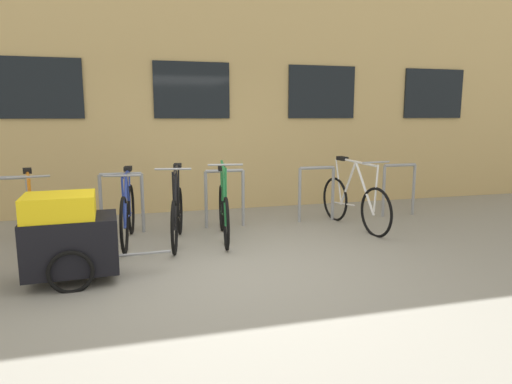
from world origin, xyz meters
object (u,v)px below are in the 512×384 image
Objects in this scene: bicycle_orange at (32,223)px; bike_trailer at (69,236)px; bicycle_black at (177,214)px; bicycle_green at (224,211)px; bicycle_blue at (128,213)px; bicycle_white at (354,202)px.

bicycle_orange reaches higher than bike_trailer.
bicycle_black is 0.99× the size of bicycle_green.
bicycle_orange is 0.98× the size of bicycle_green.
bicycle_black is 1.12× the size of bike_trailer.
bicycle_orange is 2.42m from bicycle_green.
bicycle_green is (2.42, 0.04, 0.01)m from bicycle_orange.
bike_trailer is (-1.20, -1.18, 0.09)m from bicycle_black.
bicycle_white reaches higher than bicycle_blue.
bicycle_blue is 3.31m from bicycle_white.
bicycle_green is (-2.03, -0.09, -0.01)m from bicycle_white.
bike_trailer is (0.58, -1.18, 0.10)m from bicycle_orange.
bicycle_green reaches higher than bicycle_white.
bicycle_green reaches higher than bicycle_blue.
bicycle_green is at bearing -7.03° from bicycle_blue.
bicycle_blue is 0.67m from bicycle_black.
bike_trailer is (-0.56, -1.37, 0.08)m from bicycle_blue.
bicycle_green reaches higher than bike_trailer.
bicycle_black is at bearing -176.38° from bicycle_green.
bicycle_black is at bearing -0.07° from bicycle_orange.
bicycle_black is (-2.67, -0.13, -0.01)m from bicycle_white.
bicycle_white is 1.08× the size of bicycle_green.
bicycle_green is 2.21m from bike_trailer.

